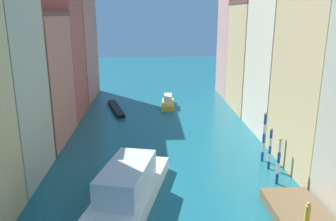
% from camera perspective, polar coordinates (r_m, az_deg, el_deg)
% --- Properties ---
extents(ground_plane, '(154.00, 154.00, 0.00)m').
position_cam_1_polar(ground_plane, '(41.02, -0.86, -3.85)').
color(ground_plane, '#196070').
extents(building_left_2, '(7.58, 10.33, 14.07)m').
position_cam_1_polar(building_left_2, '(40.11, -22.22, 4.95)').
color(building_left_2, '#C6705B').
rests_on(building_left_2, ground).
extents(building_left_3, '(7.58, 8.56, 16.62)m').
position_cam_1_polar(building_left_3, '(48.78, -18.88, 8.53)').
color(building_left_3, '#B25147').
rests_on(building_left_3, ground).
extents(building_left_4, '(7.58, 12.06, 20.02)m').
position_cam_1_polar(building_left_4, '(58.87, -16.28, 11.51)').
color(building_left_4, '#C6705B').
rests_on(building_left_4, ground).
extents(building_right_1, '(7.58, 10.38, 20.52)m').
position_cam_1_polar(building_right_1, '(33.02, 26.30, 8.07)').
color(building_right_1, '#DBB77A').
rests_on(building_right_1, ground).
extents(building_right_2, '(7.58, 9.68, 21.07)m').
position_cam_1_polar(building_right_2, '(42.13, 19.68, 10.49)').
color(building_right_2, beige).
rests_on(building_right_2, ground).
extents(building_right_3, '(7.58, 10.40, 15.75)m').
position_cam_1_polar(building_right_3, '(52.09, 15.08, 8.76)').
color(building_right_3, '#DBB77A').
rests_on(building_right_3, ground).
extents(building_right_4, '(7.58, 8.52, 20.18)m').
position_cam_1_polar(building_right_4, '(60.87, 12.51, 11.97)').
color(building_right_4, tan).
rests_on(building_right_4, ground).
extents(waterfront_dock, '(3.59, 6.22, 0.75)m').
position_cam_1_polar(waterfront_dock, '(26.45, 21.02, -15.85)').
color(waterfront_dock, brown).
rests_on(waterfront_dock, ground).
extents(person_on_dock, '(0.36, 0.36, 1.41)m').
position_cam_1_polar(person_on_dock, '(24.77, 22.31, -15.52)').
color(person_on_dock, gold).
rests_on(person_on_dock, waterfront_dock).
extents(mooring_pole_0, '(0.28, 0.28, 4.10)m').
position_cam_1_polar(mooring_pole_0, '(29.95, 18.01, -8.01)').
color(mooring_pole_0, '#1E479E').
rests_on(mooring_pole_0, ground).
extents(mooring_pole_1, '(0.27, 0.27, 4.00)m').
position_cam_1_polar(mooring_pole_1, '(32.56, 16.69, -6.05)').
color(mooring_pole_1, '#1E479E').
rests_on(mooring_pole_1, ground).
extents(mooring_pole_2, '(0.29, 0.29, 4.95)m').
position_cam_1_polar(mooring_pole_2, '(33.96, 15.75, -4.20)').
color(mooring_pole_2, '#1E479E').
rests_on(mooring_pole_2, ground).
extents(vaporetto_white, '(6.83, 13.46, 3.15)m').
position_cam_1_polar(vaporetto_white, '(26.31, -6.83, -12.89)').
color(vaporetto_white, white).
rests_on(vaporetto_white, ground).
extents(gondola_black, '(3.36, 8.98, 0.52)m').
position_cam_1_polar(gondola_black, '(51.32, -8.69, 0.33)').
color(gondola_black, black).
rests_on(gondola_black, ground).
extents(motorboat_0, '(2.21, 5.76, 1.87)m').
position_cam_1_polar(motorboat_0, '(52.60, -0.02, 1.37)').
color(motorboat_0, gold).
rests_on(motorboat_0, ground).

